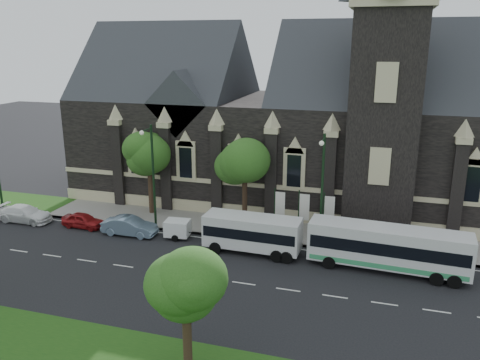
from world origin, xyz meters
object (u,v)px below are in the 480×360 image
at_px(street_lamp_mid, 152,171).
at_px(box_trailer, 178,228).
at_px(car_far_red, 83,220).
at_px(sedan, 130,226).
at_px(shuttle_bus, 252,232).
at_px(tree_park_east, 191,287).
at_px(tree_walk_left, 152,153).
at_px(banner_flag_center, 302,210).
at_px(banner_flag_right, 327,212).
at_px(street_lamp_near, 322,185).
at_px(banner_flag_left, 278,207).
at_px(tree_walk_right, 248,159).
at_px(tour_coach, 388,247).
at_px(car_far_white, 25,214).

bearing_deg(street_lamp_mid, box_trailer, -24.39).
bearing_deg(car_far_red, sedan, -91.76).
distance_m(shuttle_bus, car_far_red, 15.36).
distance_m(tree_park_east, car_far_red, 22.51).
distance_m(tree_walk_left, banner_flag_center, 14.58).
bearing_deg(street_lamp_mid, sedan, -129.53).
bearing_deg(banner_flag_right, street_lamp_near, -98.56).
relative_size(banner_flag_left, car_far_red, 1.07).
xyz_separation_m(street_lamp_near, sedan, (-15.42, -1.72, -4.35)).
xyz_separation_m(tree_walk_right, tree_walk_left, (-9.01, -0.01, -0.08)).
relative_size(tree_park_east, tour_coach, 0.57).
distance_m(tree_walk_right, shuttle_bus, 7.34).
bearing_deg(car_far_red, banner_flag_right, -78.50).
distance_m(tree_walk_right, sedan, 11.34).
relative_size(tour_coach, sedan, 2.38).
bearing_deg(box_trailer, car_far_white, 175.75).
relative_size(tree_walk_right, car_far_white, 1.57).
distance_m(tour_coach, sedan, 20.48).
relative_size(box_trailer, car_far_white, 0.58).
height_order(tree_park_east, car_far_red, tree_park_east).
height_order(tree_walk_left, tour_coach, tree_walk_left).
height_order(tree_park_east, shuttle_bus, tree_park_east).
bearing_deg(banner_flag_center, tour_coach, -32.26).
distance_m(banner_flag_left, sedan, 12.36).
bearing_deg(shuttle_bus, tour_coach, -0.27).
bearing_deg(box_trailer, tree_walk_left, 126.83).
xyz_separation_m(street_lamp_mid, banner_flag_center, (12.29, 1.91, -2.73)).
bearing_deg(car_far_red, shuttle_bus, -90.24).
xyz_separation_m(street_lamp_mid, car_far_red, (-6.10, -1.39, -4.47)).
height_order(street_lamp_mid, car_far_red, street_lamp_mid).
bearing_deg(tour_coach, banner_flag_center, 151.09).
bearing_deg(street_lamp_near, street_lamp_mid, 180.00).
xyz_separation_m(tree_walk_right, sedan, (-8.63, -5.34, -5.06)).
distance_m(tree_walk_left, car_far_red, 8.33).
distance_m(banner_flag_center, box_trailer, 10.24).
bearing_deg(banner_flag_left, tour_coach, -25.96).
height_order(banner_flag_left, banner_flag_center, same).
height_order(tree_park_east, sedan, tree_park_east).
distance_m(tree_walk_left, banner_flag_right, 16.52).
height_order(tree_park_east, box_trailer, tree_park_east).
height_order(banner_flag_center, sedan, banner_flag_center).
distance_m(tree_park_east, banner_flag_center, 18.58).
bearing_deg(sedan, tree_walk_left, 2.84).
height_order(sedan, car_far_white, sedan).
relative_size(tree_walk_right, tour_coach, 0.71).
bearing_deg(tree_park_east, street_lamp_mid, 121.79).
height_order(tree_park_east, street_lamp_near, street_lamp_near).
distance_m(tour_coach, box_trailer, 16.44).
distance_m(street_lamp_mid, car_far_white, 12.77).
bearing_deg(shuttle_bus, tree_park_east, -84.81).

